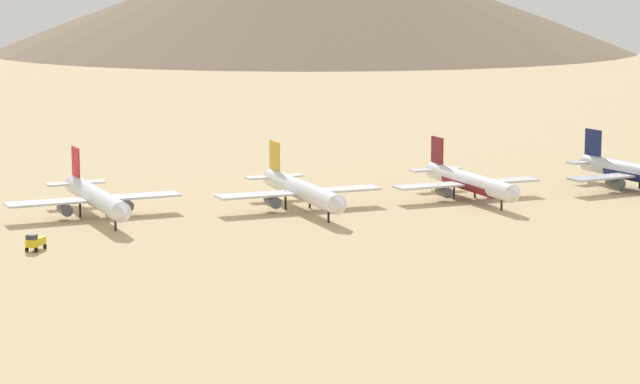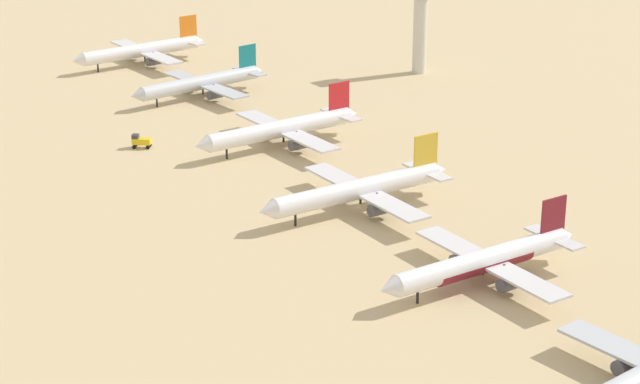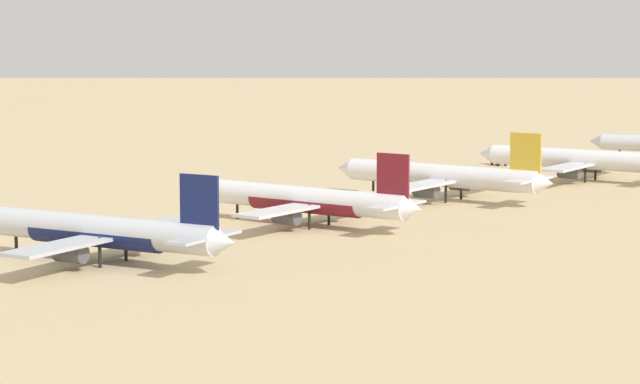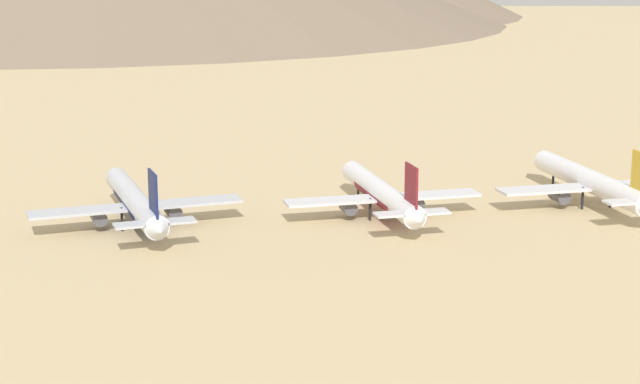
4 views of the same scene
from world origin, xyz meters
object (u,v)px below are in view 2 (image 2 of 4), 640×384
Objects in this scene: parked_jet_2 at (282,129)px; parked_jet_3 at (360,190)px; parked_jet_1 at (202,83)px; parked_jet_4 at (484,261)px; parked_jet_0 at (142,50)px; control_tower at (420,24)px; service_truck at (141,141)px.

parked_jet_2 is 52.49m from parked_jet_3.
parked_jet_1 is 0.98× the size of parked_jet_4.
control_tower is (-76.40, 63.06, 12.19)m from parked_jet_0.
parked_jet_1 reaches higher than service_truck.
parked_jet_0 is at bearing -115.08° from service_truck.
parked_jet_3 reaches higher than parked_jet_0.
service_truck is at bearing -71.34° from parked_jet_3.
parked_jet_1 is 9.07× the size of service_truck.
control_tower is at bearing 140.47° from parked_jet_0.
parked_jet_1 is at bearing -97.14° from parked_jet_3.
parked_jet_3 is at bearing 79.71° from parked_jet_2.
control_tower reaches higher than parked_jet_0.
service_truck is (38.19, 36.19, -2.85)m from parked_jet_1.
parked_jet_2 reaches higher than parked_jet_0.
service_truck is at bearing 43.47° from parked_jet_1.
control_tower is (-82.81, -44.18, 12.06)m from parked_jet_2.
parked_jet_0 is 95.21m from service_truck.
service_truck is at bearing -31.81° from parked_jet_2.
parked_jet_0 is at bearing -93.42° from parked_jet_2.
parked_jet_1 is 157.63m from parked_jet_4.
parked_jet_3 is (9.38, 51.65, 0.04)m from parked_jet_2.
service_truck is at bearing -79.41° from parked_jet_4.
parked_jet_2 is at bearing 148.19° from service_truck.
service_truck is 119.98m from control_tower.
parked_jet_0 is 0.97× the size of parked_jet_3.
parked_jet_0 is 1.70× the size of control_tower.
parked_jet_3 is at bearing 108.66° from service_truck.
service_truck is 0.18× the size of control_tower.
parked_jet_2 is 100.26m from parked_jet_4.
control_tower is at bearing 170.56° from parked_jet_1.
parked_jet_3 reaches higher than parked_jet_4.
parked_jet_4 is at bearing 100.59° from service_truck.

